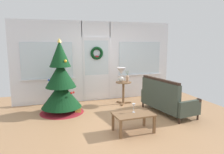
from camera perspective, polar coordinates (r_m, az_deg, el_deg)
The scene contains 10 objects.
ground_plane at distance 5.31m, azimuth 1.31°, elevation -11.67°, with size 6.76×6.76×0.00m, color #AD7F56.
back_wall_with_door at distance 6.98m, azimuth -4.21°, elevation 4.20°, with size 5.20×0.19×2.55m.
christmas_tree at distance 5.90m, azimuth -13.43°, elevation -2.06°, with size 1.19×1.19×2.01m.
settee_sofa at distance 5.93m, azimuth 13.95°, elevation -5.87°, with size 0.93×1.70×0.96m.
side_table at distance 6.62m, azimuth 3.06°, elevation -3.01°, with size 0.50×0.48×0.69m.
table_lamp at distance 6.55m, azimuth 2.48°, elevation 1.17°, with size 0.28×0.28×0.44m.
flower_vase at distance 6.54m, azimuth 4.09°, elevation -0.35°, with size 0.11×0.10×0.35m.
coffee_table at distance 4.63m, azimuth 5.72°, elevation -10.36°, with size 0.86×0.55×0.40m.
wine_glass at distance 4.65m, azimuth 5.81°, elevation -7.66°, with size 0.08×0.08×0.20m.
gift_box at distance 5.96m, azimuth -9.12°, elevation -8.60°, with size 0.16×0.14×0.16m, color #D8C64C.
Camera 1 is at (-1.61, -4.69, 1.89)m, focal length 34.34 mm.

